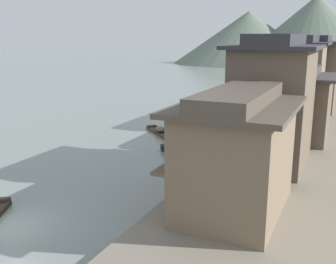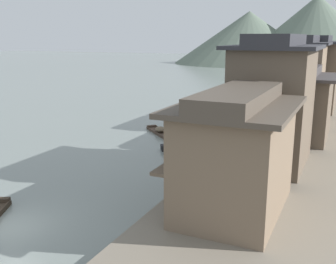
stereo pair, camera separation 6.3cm
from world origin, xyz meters
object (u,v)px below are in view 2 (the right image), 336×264
Objects in this scene: boat_moored_nearest at (187,147)px; mooring_post_dock_far at (242,133)px; boat_midriver_drifting at (263,105)px; house_waterfront_nearest at (236,153)px; mooring_post_dock_near at (178,187)px; boat_upstream_distant at (161,132)px; boat_midriver_upstream at (195,110)px; boat_moored_far at (272,98)px; mooring_post_dock_mid at (217,153)px; boat_moored_third at (207,98)px; house_waterfront_second at (273,102)px; house_waterfront_far at (313,74)px; boat_moored_second at (252,112)px; house_waterfront_narrow at (299,80)px; house_waterfront_end at (314,69)px; house_waterfront_tall at (295,103)px.

boat_moored_nearest is 5.15m from mooring_post_dock_far.
house_waterfront_nearest is (5.90, -35.70, 3.49)m from boat_midriver_drifting.
boat_upstream_distant is at bearing 119.39° from mooring_post_dock_near.
boat_midriver_upstream is at bearing 109.20° from boat_moored_nearest.
mooring_post_dock_mid is (2.53, -34.89, 1.01)m from boat_moored_far.
boat_moored_third reaches higher than boat_midriver_drifting.
house_waterfront_second is 8.08m from mooring_post_dock_far.
house_waterfront_far is at bearing -58.85° from boat_moored_far.
boat_midriver_upstream is (-5.99, 17.21, -0.03)m from boat_moored_nearest.
boat_moored_second is 5.90× the size of mooring_post_dock_mid.
house_waterfront_narrow is at bearing -19.16° from boat_midriver_upstream.
boat_moored_third is 1.16× the size of boat_moored_far.
boat_moored_nearest is at bearing -92.23° from boat_moored_far.
house_waterfront_narrow is (13.13, -4.56, 4.84)m from boat_midriver_upstream.
house_waterfront_end is at bearing 94.24° from house_waterfront_far.
house_waterfront_nearest is at bearing -76.82° from mooring_post_dock_far.
house_waterfront_end is (5.96, 10.13, 4.80)m from boat_moored_second.
boat_moored_third is 0.52× the size of house_waterfront_far.
boat_midriver_drifting is 5.19× the size of mooring_post_dock_near.
house_waterfront_second is at bearing 89.35° from house_waterfront_nearest.
mooring_post_dock_far is (3.75, 3.41, 0.91)m from boat_moored_nearest.
house_waterfront_end is 25.52m from mooring_post_dock_far.
boat_midriver_upstream is at bearing -171.41° from boat_moored_second.
house_waterfront_nearest is at bearing -90.82° from house_waterfront_far.
mooring_post_dock_near is at bearing -72.85° from boat_moored_third.
boat_moored_nearest is at bearing -104.00° from house_waterfront_end.
boat_moored_second is 0.65× the size of house_waterfront_second.
boat_moored_far is at bearing 28.69° from boat_moored_third.
mooring_post_dock_far reaches higher than boat_moored_third.
boat_moored_third is 6.39× the size of mooring_post_dock_near.
house_waterfront_end is 10.71× the size of mooring_post_dock_far.
house_waterfront_end is at bearing 84.05° from mooring_post_dock_mid.
mooring_post_dock_near reaches higher than boat_moored_far.
boat_midriver_upstream is 0.48× the size of house_waterfront_far.
boat_moored_third is (-7.67, 26.43, 0.11)m from boat_moored_nearest.
house_waterfront_far is (7.66, 20.64, 4.79)m from boat_moored_nearest.
house_waterfront_far reaches higher than mooring_post_dock_far.
boat_midriver_drifting is 0.42× the size of house_waterfront_narrow.
house_waterfront_tall is (7.75, 5.41, 3.50)m from boat_moored_nearest.
boat_moored_nearest is 11.27m from mooring_post_dock_near.
house_waterfront_nearest is 1.08× the size of house_waterfront_tall.
boat_midriver_drifting is 21.20m from boat_upstream_distant.
house_waterfront_far is (0.52, 8.00, -0.01)m from house_waterfront_narrow.
house_waterfront_second is 10.71× the size of mooring_post_dock_far.
boat_upstream_distant is at bearing 127.29° from house_waterfront_nearest.
mooring_post_dock_mid is (-3.55, -0.87, -3.81)m from house_waterfront_second.
mooring_post_dock_far is (8.20, -0.55, 0.83)m from boat_upstream_distant.
boat_moored_second is at bearing -91.74° from boat_midriver_drifting.
boat_moored_second is 12.70m from house_waterfront_end.
boat_moored_nearest is at bearing -41.73° from boat_upstream_distant.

